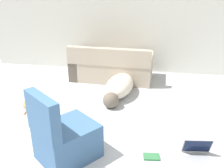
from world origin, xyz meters
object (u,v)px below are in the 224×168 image
Objects in this scene: dog at (119,87)px; book_green at (151,157)px; laptop_open at (198,153)px; couch at (112,67)px; cat at (30,101)px; side_chair at (64,138)px.

dog is 1.82m from book_green.
laptop_open is at bearing 45.01° from dog.
couch reaches higher than cat.
couch is 0.91m from dog.
couch is at bearing -53.73° from side_chair.
couch is 8.35× the size of book_green.
dog is at bearing 110.45° from couch.
side_chair reaches higher than couch.
dog is 2.01m from laptop_open.
cat is at bearing 153.02° from book_green.
couch reaches higher than laptop_open.
laptop_open is 1.85× the size of book_green.
dog reaches higher than laptop_open.
side_chair is at bearing 90.24° from couch.
couch reaches higher than book_green.
dog is 1.92m from side_chair.
book_green is (2.11, -1.08, -0.06)m from cat.
couch is 2.74m from side_chair.
dog is (0.28, -0.86, -0.08)m from couch.
side_chair reaches higher than dog.
cat is 0.70× the size of side_chair.
dog is at bearing 110.83° from book_green.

